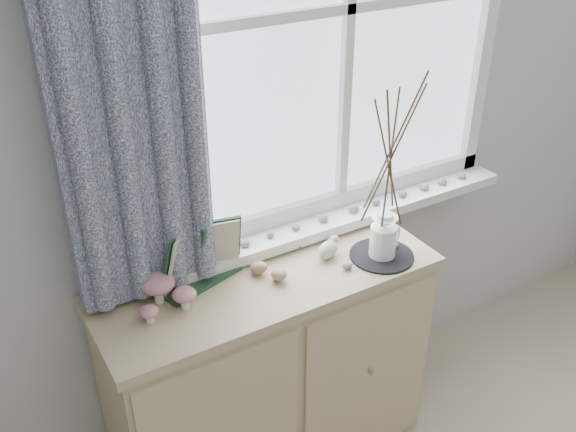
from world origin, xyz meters
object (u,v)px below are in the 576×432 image
object	(u,v)px
sideboard	(270,370)
twig_pitcher	(391,152)
toadstool_cluster	(163,289)
botanical_book	(202,257)

from	to	relation	value
sideboard	twig_pitcher	world-z (taller)	twig_pitcher
toadstool_cluster	botanical_book	bearing A→B (deg)	9.18
botanical_book	toadstool_cluster	xyz separation A→B (m)	(-0.15, -0.02, -0.05)
botanical_book	toadstool_cluster	size ratio (longest dim) A/B	1.78
sideboard	twig_pitcher	bearing A→B (deg)	-12.89
sideboard	botanical_book	xyz separation A→B (m)	(-0.21, 0.06, 0.54)
sideboard	toadstool_cluster	xyz separation A→B (m)	(-0.36, 0.04, 0.49)
sideboard	twig_pitcher	distance (m)	0.93
sideboard	toadstool_cluster	size ratio (longest dim) A/B	6.35
botanical_book	twig_pitcher	size ratio (longest dim) A/B	0.47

